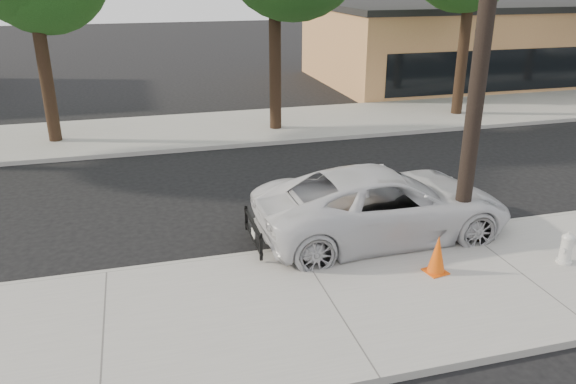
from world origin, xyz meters
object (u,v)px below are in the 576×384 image
object	(u,v)px
utility_pole	(484,30)
traffic_cone	(437,255)
police_cruiser	(383,204)
fire_hydrant	(566,249)

from	to	relation	value
utility_pole	traffic_cone	world-z (taller)	utility_pole
traffic_cone	police_cruiser	bearing A→B (deg)	96.56
police_cruiser	fire_hydrant	world-z (taller)	police_cruiser
police_cruiser	fire_hydrant	distance (m)	3.88
police_cruiser	traffic_cone	xyz separation A→B (m)	(0.24, -2.09, -0.28)
utility_pole	police_cruiser	size ratio (longest dim) A/B	1.53
utility_pole	fire_hydrant	size ratio (longest dim) A/B	13.77
utility_pole	police_cruiser	bearing A→B (deg)	148.64
police_cruiser	utility_pole	bearing A→B (deg)	-122.56
utility_pole	fire_hydrant	distance (m)	4.75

